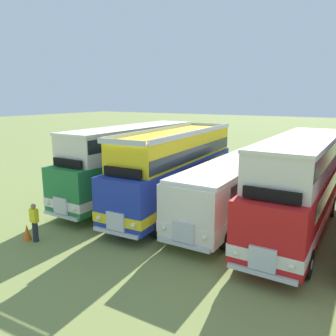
{
  "coord_description": "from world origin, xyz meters",
  "views": [
    {
      "loc": [
        4.13,
        -15.78,
        6.22
      ],
      "look_at": [
        -5.46,
        0.08,
        2.29
      ],
      "focal_mm": 35.67,
      "sensor_mm": 36.0,
      "label": 1
    }
  ],
  "objects_px": {
    "marshal_person": "(35,222)",
    "cone_mid_row": "(27,232)",
    "bus_third_in_row": "(233,185)",
    "bus_second_in_row": "(177,167)",
    "bus_first_in_row": "(133,159)",
    "bus_fourth_in_row": "(299,182)"
  },
  "relations": [
    {
      "from": "bus_first_in_row",
      "to": "cone_mid_row",
      "type": "bearing_deg",
      "value": -91.16
    },
    {
      "from": "bus_third_in_row",
      "to": "marshal_person",
      "type": "relative_size",
      "value": 6.22
    },
    {
      "from": "bus_first_in_row",
      "to": "bus_third_in_row",
      "type": "height_order",
      "value": "bus_first_in_row"
    },
    {
      "from": "bus_second_in_row",
      "to": "cone_mid_row",
      "type": "height_order",
      "value": "bus_second_in_row"
    },
    {
      "from": "bus_second_in_row",
      "to": "bus_third_in_row",
      "type": "relative_size",
      "value": 1.06
    },
    {
      "from": "bus_first_in_row",
      "to": "bus_fourth_in_row",
      "type": "distance_m",
      "value": 9.91
    },
    {
      "from": "bus_first_in_row",
      "to": "bus_fourth_in_row",
      "type": "bearing_deg",
      "value": -3.57
    },
    {
      "from": "bus_second_in_row",
      "to": "bus_first_in_row",
      "type": "bearing_deg",
      "value": 174.94
    },
    {
      "from": "bus_first_in_row",
      "to": "bus_fourth_in_row",
      "type": "relative_size",
      "value": 1.04
    },
    {
      "from": "cone_mid_row",
      "to": "marshal_person",
      "type": "relative_size",
      "value": 0.42
    },
    {
      "from": "bus_second_in_row",
      "to": "bus_third_in_row",
      "type": "xyz_separation_m",
      "value": [
        3.3,
        0.09,
        -0.61
      ]
    },
    {
      "from": "marshal_person",
      "to": "cone_mid_row",
      "type": "bearing_deg",
      "value": -166.32
    },
    {
      "from": "cone_mid_row",
      "to": "bus_second_in_row",
      "type": "bearing_deg",
      "value": 64.8
    },
    {
      "from": "bus_first_in_row",
      "to": "bus_third_in_row",
      "type": "relative_size",
      "value": 1.06
    },
    {
      "from": "marshal_person",
      "to": "bus_second_in_row",
      "type": "bearing_deg",
      "value": 67.37
    },
    {
      "from": "bus_second_in_row",
      "to": "marshal_person",
      "type": "xyz_separation_m",
      "value": [
        -3.01,
        -7.21,
        -1.48
      ]
    },
    {
      "from": "bus_first_in_row",
      "to": "marshal_person",
      "type": "height_order",
      "value": "bus_first_in_row"
    },
    {
      "from": "bus_third_in_row",
      "to": "bus_first_in_row",
      "type": "bearing_deg",
      "value": 178.23
    },
    {
      "from": "marshal_person",
      "to": "bus_first_in_row",
      "type": "bearing_deg",
      "value": 92.16
    },
    {
      "from": "bus_second_in_row",
      "to": "marshal_person",
      "type": "height_order",
      "value": "bus_second_in_row"
    },
    {
      "from": "bus_second_in_row",
      "to": "marshal_person",
      "type": "distance_m",
      "value": 7.95
    },
    {
      "from": "bus_first_in_row",
      "to": "bus_second_in_row",
      "type": "height_order",
      "value": "bus_second_in_row"
    }
  ]
}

